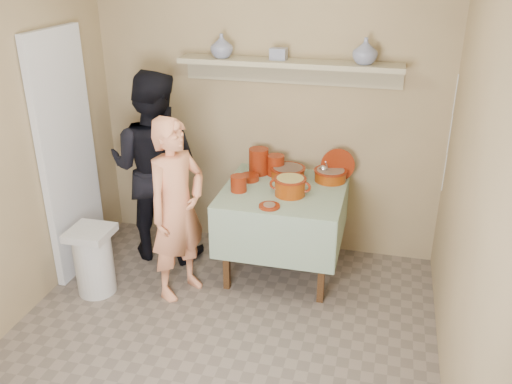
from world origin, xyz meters
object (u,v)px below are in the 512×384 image
(person_helper, at_px, (155,167))
(trash_bin, at_px, (94,260))
(serving_table, at_px, (284,202))
(person_cook, at_px, (177,210))
(cazuela_rice, at_px, (290,185))

(person_helper, distance_m, trash_bin, 0.93)
(serving_table, xyz_separation_m, trash_bin, (-1.38, -0.68, -0.36))
(person_cook, xyz_separation_m, person_helper, (-0.41, 0.53, 0.11))
(cazuela_rice, bearing_deg, person_helper, 173.49)
(person_helper, bearing_deg, cazuela_rice, 172.82)
(serving_table, bearing_deg, cazuela_rice, -57.39)
(person_cook, height_order, trash_bin, person_cook)
(person_helper, relative_size, trash_bin, 2.96)
(cazuela_rice, bearing_deg, serving_table, 122.61)
(trash_bin, bearing_deg, person_helper, 70.70)
(person_cook, distance_m, person_helper, 0.68)
(cazuela_rice, height_order, trash_bin, cazuela_rice)
(person_helper, height_order, trash_bin, person_helper)
(person_cook, relative_size, cazuela_rice, 4.38)
(cazuela_rice, distance_m, trash_bin, 1.66)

